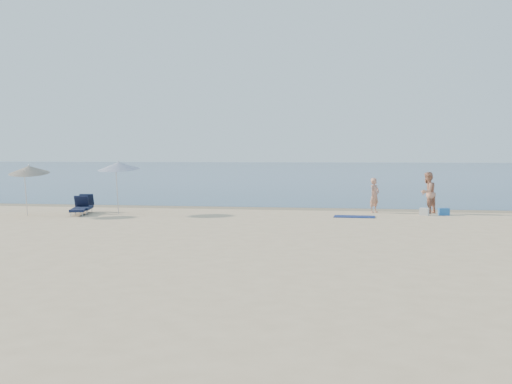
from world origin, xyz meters
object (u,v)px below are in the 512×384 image
at_px(person_left, 375,195).
at_px(blue_cooler, 444,212).
at_px(umbrella_near, 119,166).
at_px(person_right, 428,193).

xyz_separation_m(person_left, blue_cooler, (2.95, -0.76, -0.63)).
distance_m(person_left, blue_cooler, 3.11).
bearing_deg(umbrella_near, blue_cooler, 15.28).
xyz_separation_m(person_right, blue_cooler, (0.62, -0.77, -0.77)).
xyz_separation_m(blue_cooler, umbrella_near, (-14.14, -1.65, 1.97)).
xyz_separation_m(person_left, umbrella_near, (-11.19, -2.41, 1.34)).
bearing_deg(umbrella_near, person_left, 20.78).
bearing_deg(person_left, blue_cooler, -68.68).
relative_size(person_left, blue_cooler, 3.53).
distance_m(person_left, umbrella_near, 11.53).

